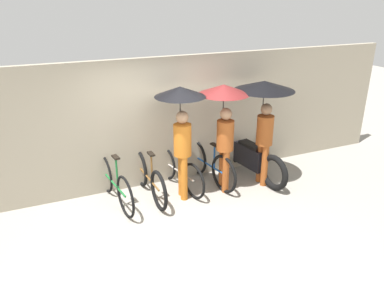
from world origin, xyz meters
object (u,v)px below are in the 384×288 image
at_px(parked_bicycle_0, 114,183).
at_px(pedestrian_center, 224,110).
at_px(pedestrian_trailing, 264,101).
at_px(pedestrian_leading, 181,115).
at_px(parked_bicycle_1, 149,178).
at_px(parked_bicycle_2, 179,170).
at_px(parked_bicycle_3, 209,164).
at_px(motorcycle, 250,158).

distance_m(parked_bicycle_0, pedestrian_center, 2.39).
relative_size(pedestrian_center, pedestrian_trailing, 1.00).
bearing_deg(pedestrian_center, parked_bicycle_0, 179.13).
bearing_deg(pedestrian_leading, pedestrian_trailing, 4.72).
relative_size(parked_bicycle_1, pedestrian_trailing, 0.84).
distance_m(parked_bicycle_2, parked_bicycle_3, 0.64).
bearing_deg(motorcycle, parked_bicycle_2, 78.47).
height_order(parked_bicycle_3, pedestrian_leading, pedestrian_leading).
bearing_deg(motorcycle, pedestrian_center, 99.97).
height_order(pedestrian_leading, pedestrian_trailing, pedestrian_leading).
relative_size(pedestrian_center, motorcycle, 0.96).
distance_m(parked_bicycle_2, pedestrian_center, 1.48).
height_order(parked_bicycle_3, motorcycle, parked_bicycle_3).
bearing_deg(parked_bicycle_2, pedestrian_trailing, -115.08).
height_order(pedestrian_leading, motorcycle, pedestrian_leading).
height_order(pedestrian_trailing, motorcycle, pedestrian_trailing).
relative_size(pedestrian_trailing, motorcycle, 0.96).
bearing_deg(pedestrian_trailing, pedestrian_center, -178.97).
bearing_deg(parked_bicycle_2, pedestrian_center, -125.45).
bearing_deg(parked_bicycle_3, pedestrian_trailing, -120.56).
xyz_separation_m(parked_bicycle_2, pedestrian_center, (0.77, -0.34, 1.22)).
bearing_deg(parked_bicycle_0, pedestrian_center, -104.94).
xyz_separation_m(pedestrian_leading, pedestrian_trailing, (1.65, -0.10, 0.09)).
relative_size(parked_bicycle_2, motorcycle, 0.77).
xyz_separation_m(parked_bicycle_2, pedestrian_leading, (-0.06, -0.29, 1.22)).
bearing_deg(parked_bicycle_2, pedestrian_leading, 157.55).
xyz_separation_m(parked_bicycle_2, motorcycle, (1.55, -0.08, 0.04)).
bearing_deg(pedestrian_trailing, motorcycle, 102.74).
distance_m(pedestrian_trailing, motorcycle, 1.31).
distance_m(parked_bicycle_1, parked_bicycle_2, 0.65).
xyz_separation_m(parked_bicycle_1, pedestrian_trailing, (2.23, -0.29, 1.30)).
xyz_separation_m(parked_bicycle_0, pedestrian_trailing, (2.87, -0.31, 1.29)).
bearing_deg(pedestrian_leading, parked_bicycle_3, 29.51).
bearing_deg(pedestrian_trailing, parked_bicycle_1, 176.73).
distance_m(parked_bicycle_1, parked_bicycle_3, 1.28).
relative_size(parked_bicycle_3, pedestrian_trailing, 0.83).
relative_size(parked_bicycle_0, parked_bicycle_2, 1.07).
bearing_deg(parked_bicycle_1, parked_bicycle_3, -88.96).
distance_m(parked_bicycle_0, parked_bicycle_1, 0.64).
bearing_deg(motorcycle, pedestrian_leading, 89.01).
bearing_deg(parked_bicycle_3, pedestrian_center, -167.73).
bearing_deg(motorcycle, parked_bicycle_3, 77.48).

